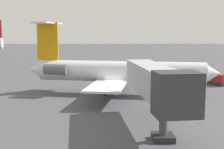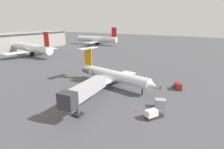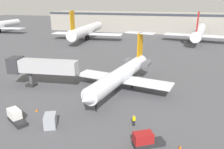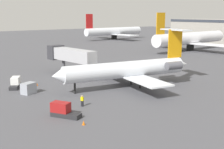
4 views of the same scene
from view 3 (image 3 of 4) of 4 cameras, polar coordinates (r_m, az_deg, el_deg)
name	(u,v)px [view 3 (image 3 of 4)]	position (r m, az deg, el deg)	size (l,w,h in m)	color
ground_plane	(118,89)	(46.39, 1.62, -3.62)	(400.00, 400.00, 0.10)	#4C4C51
regional_jet	(122,73)	(44.80, 2.68, 0.26)	(20.40, 27.91, 10.35)	silver
jet_bridge	(38,66)	(48.38, -18.28, 1.98)	(14.70, 4.56, 6.13)	#ADADB2
ground_crew_marshaller	(134,120)	(33.08, 5.60, -11.57)	(0.47, 0.41, 1.69)	black
baggage_tug_lead	(16,117)	(36.84, -23.36, -9.85)	(4.16, 3.22, 1.90)	#262628
baggage_tug_trailing	(146,140)	(29.20, 8.55, -16.22)	(4.16, 3.23, 1.90)	#262628
cargo_container_uld	(50,121)	(33.90, -15.47, -11.26)	(2.41, 2.76, 1.88)	#999EA8
traffic_cone_near	(36,110)	(39.08, -18.71, -8.54)	(0.36, 0.36, 0.55)	orange
traffic_cone_mid	(180,147)	(29.91, 17.00, -17.30)	(0.36, 0.36, 0.55)	orange
terminal_building	(159,22)	(133.49, 11.93, 12.87)	(128.30, 18.78, 10.76)	#9E998E
parked_airliner_west_mid	(87,30)	(104.30, -6.41, 11.18)	(32.72, 38.73, 13.72)	white
parked_airliner_centre	(199,32)	(104.82, 21.28, 10.06)	(29.66, 34.90, 13.54)	silver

